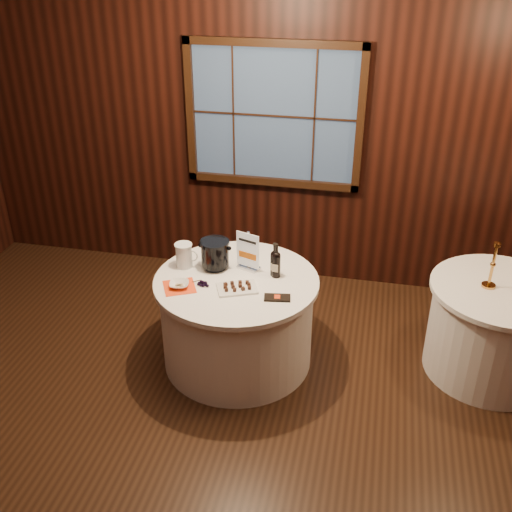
% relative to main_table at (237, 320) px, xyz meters
% --- Properties ---
extents(ground, '(6.00, 6.00, 0.00)m').
position_rel_main_table_xyz_m(ground, '(0.00, -1.00, -0.39)').
color(ground, black).
rests_on(ground, ground).
extents(back_wall, '(6.00, 0.10, 3.00)m').
position_rel_main_table_xyz_m(back_wall, '(0.00, 1.48, 1.16)').
color(back_wall, black).
rests_on(back_wall, ground).
extents(main_table, '(1.28, 1.28, 0.77)m').
position_rel_main_table_xyz_m(main_table, '(0.00, 0.00, 0.00)').
color(main_table, white).
rests_on(main_table, ground).
extents(side_table, '(1.08, 1.08, 0.77)m').
position_rel_main_table_xyz_m(side_table, '(2.00, 0.30, 0.00)').
color(side_table, white).
rests_on(side_table, ground).
extents(sign_stand, '(0.19, 0.15, 0.33)m').
position_rel_main_table_xyz_m(sign_stand, '(0.06, 0.17, 0.49)').
color(sign_stand, silver).
rests_on(sign_stand, main_table).
extents(port_bottle_left, '(0.07, 0.07, 0.28)m').
position_rel_main_table_xyz_m(port_bottle_left, '(0.27, 0.12, 0.50)').
color(port_bottle_left, black).
rests_on(port_bottle_left, main_table).
extents(port_bottle_right, '(0.07, 0.07, 0.28)m').
position_rel_main_table_xyz_m(port_bottle_right, '(0.29, 0.10, 0.50)').
color(port_bottle_right, black).
rests_on(port_bottle_right, main_table).
extents(ice_bucket, '(0.23, 0.23, 0.24)m').
position_rel_main_table_xyz_m(ice_bucket, '(-0.21, 0.13, 0.51)').
color(ice_bucket, black).
rests_on(ice_bucket, main_table).
extents(chocolate_plate, '(0.35, 0.30, 0.04)m').
position_rel_main_table_xyz_m(chocolate_plate, '(0.04, -0.15, 0.40)').
color(chocolate_plate, white).
rests_on(chocolate_plate, main_table).
extents(chocolate_box, '(0.20, 0.12, 0.02)m').
position_rel_main_table_xyz_m(chocolate_box, '(0.36, -0.21, 0.39)').
color(chocolate_box, black).
rests_on(chocolate_box, main_table).
extents(grape_bunch, '(0.16, 0.09, 0.04)m').
position_rel_main_table_xyz_m(grape_bunch, '(-0.22, -0.14, 0.40)').
color(grape_bunch, black).
rests_on(grape_bunch, main_table).
extents(glass_pitcher, '(0.19, 0.14, 0.20)m').
position_rel_main_table_xyz_m(glass_pitcher, '(-0.45, 0.10, 0.48)').
color(glass_pitcher, silver).
rests_on(glass_pitcher, main_table).
extents(orange_napkin, '(0.31, 0.31, 0.00)m').
position_rel_main_table_xyz_m(orange_napkin, '(-0.39, -0.21, 0.38)').
color(orange_napkin, '#F44114').
rests_on(orange_napkin, main_table).
extents(cracker_bowl, '(0.17, 0.17, 0.04)m').
position_rel_main_table_xyz_m(cracker_bowl, '(-0.39, -0.21, 0.40)').
color(cracker_bowl, white).
rests_on(cracker_bowl, orange_napkin).
extents(brass_candlestick, '(0.10, 0.10, 0.37)m').
position_rel_main_table_xyz_m(brass_candlestick, '(1.89, 0.30, 0.52)').
color(brass_candlestick, '#B88139').
rests_on(brass_candlestick, side_table).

